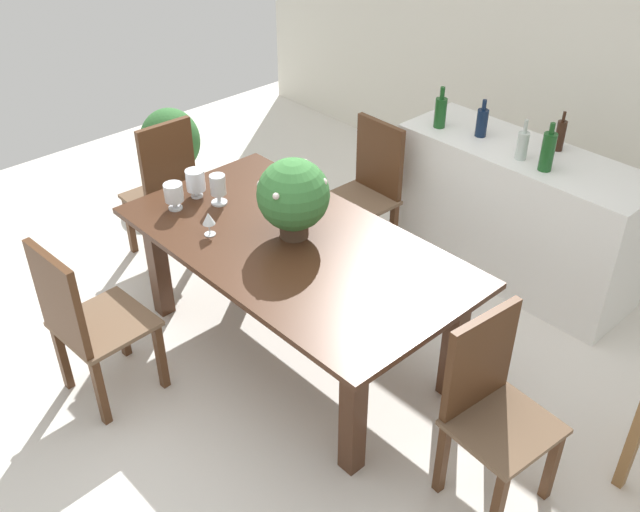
{
  "coord_description": "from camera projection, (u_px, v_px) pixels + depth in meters",
  "views": [
    {
      "loc": [
        2.51,
        -2.14,
        2.91
      ],
      "look_at": [
        0.1,
        0.09,
        0.68
      ],
      "focal_mm": 40.27,
      "sensor_mm": 36.0,
      "label": 1
    }
  ],
  "objects": [
    {
      "name": "kitchen_counter",
      "position": [
        516.0,
        214.0,
        4.77
      ],
      "size": [
        1.66,
        0.58,
        0.92
      ],
      "primitive_type": "cube",
      "color": "white",
      "rests_on": "ground"
    },
    {
      "name": "chair_far_left",
      "position": [
        368.0,
        186.0,
        4.92
      ],
      "size": [
        0.45,
        0.46,
        0.99
      ],
      "rotation": [
        0.0,
        0.0,
        -0.02
      ],
      "color": "#4C2D19",
      "rests_on": "ground"
    },
    {
      "name": "crystal_vase_left",
      "position": [
        195.0,
        181.0,
        4.29
      ],
      "size": [
        0.12,
        0.12,
        0.18
      ],
      "color": "silver",
      "rests_on": "dining_table"
    },
    {
      "name": "potted_plant_floor",
      "position": [
        171.0,
        144.0,
        5.9
      ],
      "size": [
        0.49,
        0.49,
        0.66
      ],
      "color": "brown",
      "rests_on": "ground"
    },
    {
      "name": "wine_glass",
      "position": [
        209.0,
        219.0,
        3.94
      ],
      "size": [
        0.07,
        0.07,
        0.14
      ],
      "color": "silver",
      "rests_on": "dining_table"
    },
    {
      "name": "chair_head_end",
      "position": [
        165.0,
        187.0,
        4.83
      ],
      "size": [
        0.43,
        0.43,
        1.07
      ],
      "rotation": [
        0.0,
        0.0,
        -1.6
      ],
      "color": "#4C2D19",
      "rests_on": "ground"
    },
    {
      "name": "flower_centerpiece",
      "position": [
        293.0,
        196.0,
        3.85
      ],
      "size": [
        0.4,
        0.4,
        0.46
      ],
      "color": "#4C3828",
      "rests_on": "dining_table"
    },
    {
      "name": "chair_near_left",
      "position": [
        83.0,
        319.0,
        3.72
      ],
      "size": [
        0.49,
        0.48,
        1.0
      ],
      "rotation": [
        0.0,
        0.0,
        3.2
      ],
      "color": "#4C2D19",
      "rests_on": "ground"
    },
    {
      "name": "ground_plane",
      "position": [
        298.0,
        347.0,
        4.36
      ],
      "size": [
        7.04,
        7.04,
        0.0
      ],
      "primitive_type": "plane",
      "color": "silver"
    },
    {
      "name": "chair_foot_end",
      "position": [
        490.0,
        400.0,
        3.25
      ],
      "size": [
        0.46,
        0.49,
        0.98
      ],
      "rotation": [
        0.0,
        0.0,
        1.48
      ],
      "color": "#4C2D19",
      "rests_on": "ground"
    },
    {
      "name": "wine_bottle_clear",
      "position": [
        548.0,
        151.0,
        4.24
      ],
      "size": [
        0.08,
        0.08,
        0.3
      ],
      "color": "#194C1E",
      "rests_on": "kitchen_counter"
    },
    {
      "name": "crystal_vase_right",
      "position": [
        218.0,
        187.0,
        4.22
      ],
      "size": [
        0.1,
        0.1,
        0.19
      ],
      "color": "silver",
      "rests_on": "dining_table"
    },
    {
      "name": "wine_bottle_tall",
      "position": [
        522.0,
        145.0,
        4.37
      ],
      "size": [
        0.07,
        0.07,
        0.26
      ],
      "color": "#B2BFB7",
      "rests_on": "kitchen_counter"
    },
    {
      "name": "crystal_vase_center_near",
      "position": [
        174.0,
        193.0,
        4.17
      ],
      "size": [
        0.11,
        0.11,
        0.16
      ],
      "color": "silver",
      "rests_on": "dining_table"
    },
    {
      "name": "dining_table",
      "position": [
        295.0,
        261.0,
        3.99
      ],
      "size": [
        2.02,
        1.09,
        0.77
      ],
      "color": "#422616",
      "rests_on": "ground"
    },
    {
      "name": "back_wall",
      "position": [
        569.0,
        43.0,
        5.09
      ],
      "size": [
        6.4,
        0.1,
        2.6
      ],
      "primitive_type": "cube",
      "color": "silver",
      "rests_on": "ground"
    },
    {
      "name": "wine_bottle_amber",
      "position": [
        482.0,
        122.0,
        4.65
      ],
      "size": [
        0.07,
        0.07,
        0.25
      ],
      "color": "#0F1E38",
      "rests_on": "kitchen_counter"
    },
    {
      "name": "wine_bottle_dark",
      "position": [
        441.0,
        112.0,
        4.76
      ],
      "size": [
        0.08,
        0.08,
        0.28
      ],
      "color": "#194C1E",
      "rests_on": "kitchen_counter"
    },
    {
      "name": "wine_bottle_green",
      "position": [
        560.0,
        135.0,
        4.47
      ],
      "size": [
        0.06,
        0.06,
        0.26
      ],
      "color": "black",
      "rests_on": "kitchen_counter"
    }
  ]
}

